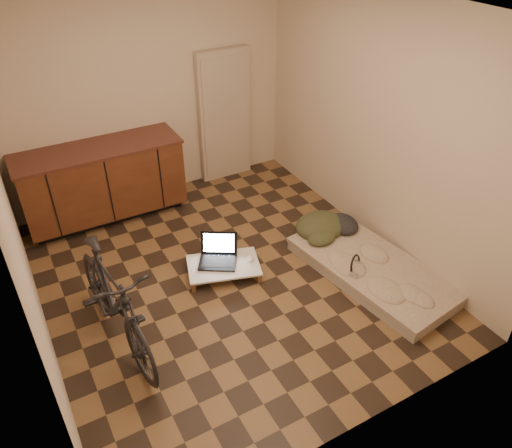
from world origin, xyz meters
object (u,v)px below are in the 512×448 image
laptop (218,256)px  futon (372,269)px  bicycle (113,297)px  lap_desk (224,266)px

laptop → futon: bearing=-1.0°
futon → bicycle: bearing=163.8°
lap_desk → laptop: 0.12m
bicycle → futon: size_ratio=0.88×
lap_desk → laptop: laptop is taller
bicycle → laptop: bicycle is taller
futon → laptop: size_ratio=3.70×
bicycle → lap_desk: size_ratio=1.94×
futon → lap_desk: bearing=142.2°
lap_desk → bicycle: bearing=-144.4°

